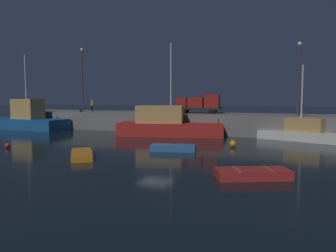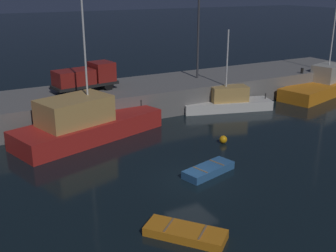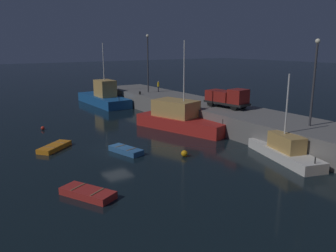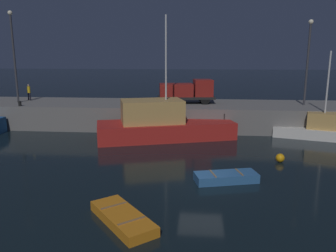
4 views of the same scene
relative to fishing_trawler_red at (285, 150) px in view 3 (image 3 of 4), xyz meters
name	(u,v)px [view 3 (image 3 of 4)]	position (x,y,z in m)	size (l,w,h in m)	color
ground_plane	(117,150)	(-10.38, -10.73, -0.79)	(320.00, 320.00, 0.00)	black
pier_quay	(234,119)	(-10.38, 4.11, 0.34)	(57.35, 7.14, 2.26)	slate
fishing_trawler_red	(285,150)	(0.00, 0.00, 0.00)	(8.43, 4.38, 7.20)	silver
fishing_boat_blue	(181,118)	(-13.66, -1.06, 0.44)	(11.88, 6.91, 9.98)	red
fishing_boat_white	(104,97)	(-34.11, -1.76, 0.41)	(12.53, 4.08, 9.75)	#195193
dinghy_orange_near	(54,147)	(-13.69, -15.51, -0.58)	(3.38, 3.69, 0.46)	orange
rowboat_white_mid	(88,193)	(-2.12, -16.65, -0.56)	(3.92, 2.96, 0.51)	#B22823
dinghy_red_small	(126,150)	(-9.04, -10.44, -0.55)	(3.63, 2.09, 0.52)	#2D6099
mooring_buoy_near	(184,153)	(-5.25, -6.69, -0.51)	(0.57, 0.57, 0.57)	orange
mooring_buoy_mid	(43,128)	(-21.99, -14.50, -0.59)	(0.41, 0.41, 0.41)	red
lamp_post_west	(148,59)	(-28.47, 3.26, 6.52)	(0.44, 0.44, 8.74)	#38383D
lamp_post_east	(314,76)	(-0.65, 4.13, 6.01)	(0.44, 0.44, 7.76)	#38383D
utility_truck	(227,97)	(-11.73, 4.23, 2.68)	(5.69, 2.79, 2.31)	black
dockworker	(158,86)	(-28.18, 4.94, 2.41)	(0.41, 0.41, 1.66)	black
bollard_west	(140,93)	(-27.06, 1.00, 1.69)	(0.28, 0.28, 0.45)	black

